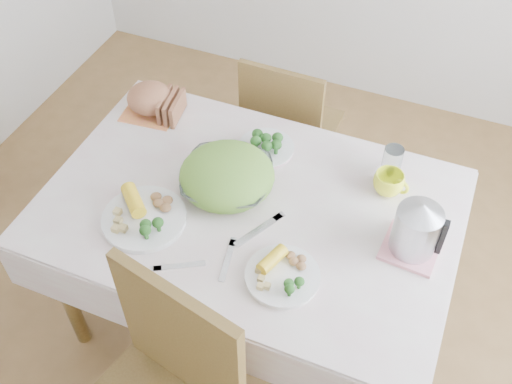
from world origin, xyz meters
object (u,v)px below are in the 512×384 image
at_px(dining_table, 250,266).
at_px(electric_kettle, 417,227).
at_px(chair_far, 293,124).
at_px(salad_bowl, 227,180).
at_px(dinner_plate_left, 144,219).
at_px(yellow_mug, 388,183).
at_px(dinner_plate_right, 282,276).

bearing_deg(dining_table, electric_kettle, 2.32).
distance_m(chair_far, salad_bowl, 0.83).
relative_size(dinner_plate_left, yellow_mug, 2.65).
xyz_separation_m(chair_far, salad_bowl, (-0.00, -0.76, 0.34)).
distance_m(dining_table, dinner_plate_right, 0.52).
relative_size(salad_bowl, yellow_mug, 2.90).
distance_m(dinner_plate_left, yellow_mug, 0.90).
bearing_deg(chair_far, electric_kettle, 133.03).
bearing_deg(yellow_mug, dining_table, -150.27).
height_order(chair_far, salad_bowl, chair_far).
bearing_deg(electric_kettle, chair_far, 154.44).
height_order(salad_bowl, yellow_mug, yellow_mug).
bearing_deg(dinner_plate_right, dining_table, 131.70).
xyz_separation_m(salad_bowl, dinner_plate_right, (0.33, -0.30, -0.03)).
bearing_deg(dining_table, yellow_mug, 29.73).
height_order(dinner_plate_left, dinner_plate_right, dinner_plate_left).
xyz_separation_m(dining_table, salad_bowl, (-0.11, 0.05, 0.43)).
distance_m(salad_bowl, dinner_plate_left, 0.33).
bearing_deg(dining_table, dinner_plate_right, -48.30).
distance_m(yellow_mug, electric_kettle, 0.28).
bearing_deg(chair_far, yellow_mug, 136.74).
xyz_separation_m(dinner_plate_right, electric_kettle, (0.36, 0.28, 0.11)).
relative_size(dinner_plate_left, electric_kettle, 1.41).
relative_size(dining_table, dinner_plate_right, 5.59).
xyz_separation_m(dinner_plate_left, electric_kettle, (0.90, 0.24, 0.11)).
relative_size(chair_far, yellow_mug, 7.93).
height_order(chair_far, electric_kettle, electric_kettle).
xyz_separation_m(dining_table, dinner_plate_left, (-0.31, -0.21, 0.40)).
xyz_separation_m(salad_bowl, yellow_mug, (0.56, 0.21, 0.00)).
bearing_deg(dining_table, chair_far, 97.55).
height_order(dinner_plate_left, yellow_mug, yellow_mug).
bearing_deg(salad_bowl, yellow_mug, 20.40).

